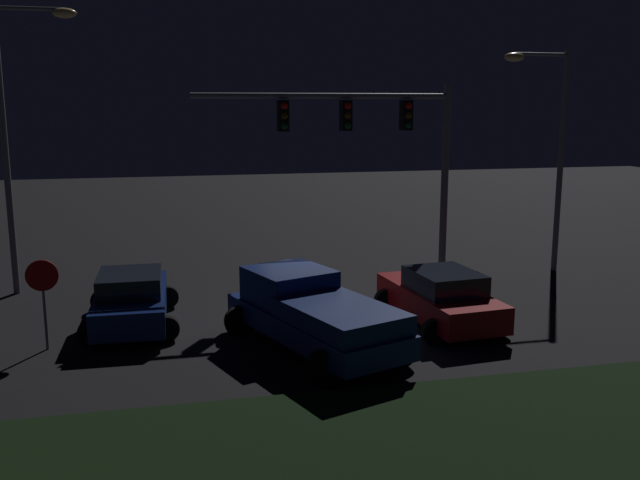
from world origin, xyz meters
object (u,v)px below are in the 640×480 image
at_px(car_sedan_far, 440,297).
at_px(traffic_signal_gantry, 375,134).
at_px(pickup_truck, 311,309).
at_px(stop_sign, 43,287).
at_px(car_sedan, 131,299).
at_px(street_lamp_right, 550,134).
at_px(street_lamp_left, 18,118).

height_order(car_sedan_far, traffic_signal_gantry, traffic_signal_gantry).
xyz_separation_m(pickup_truck, car_sedan_far, (3.83, 1.16, -0.26)).
bearing_deg(traffic_signal_gantry, stop_sign, -155.91).
distance_m(car_sedan, car_sedan_far, 8.29).
xyz_separation_m(car_sedan_far, traffic_signal_gantry, (-0.49, 4.53, 4.16)).
distance_m(car_sedan_far, traffic_signal_gantry, 6.17).
distance_m(car_sedan_far, street_lamp_right, 8.70).
height_order(pickup_truck, stop_sign, stop_sign).
bearing_deg(car_sedan_far, street_lamp_left, 57.13).
bearing_deg(street_lamp_right, pickup_truck, -148.11).
bearing_deg(pickup_truck, street_lamp_right, -78.05).
distance_m(pickup_truck, street_lamp_right, 12.09).
distance_m(pickup_truck, traffic_signal_gantry, 7.66).
relative_size(pickup_truck, traffic_signal_gantry, 0.69).
bearing_deg(street_lamp_right, street_lamp_left, 176.63).
relative_size(car_sedan, street_lamp_left, 0.51).
distance_m(car_sedan, stop_sign, 2.57).
distance_m(street_lamp_left, stop_sign, 6.98).
bearing_deg(street_lamp_right, car_sedan_far, -140.34).
bearing_deg(pickup_truck, street_lamp_left, 26.69).
height_order(street_lamp_left, street_lamp_right, street_lamp_left).
distance_m(pickup_truck, stop_sign, 6.43).
height_order(car_sedan, street_lamp_right, street_lamp_right).
bearing_deg(car_sedan, car_sedan_far, -100.46).
height_order(traffic_signal_gantry, street_lamp_right, street_lamp_right).
bearing_deg(traffic_signal_gantry, car_sedan_far, -83.84).
bearing_deg(stop_sign, pickup_truck, -12.68).
distance_m(pickup_truck, car_sedan_far, 4.01).
relative_size(car_sedan, traffic_signal_gantry, 0.53).
xyz_separation_m(car_sedan_far, stop_sign, (-10.07, 0.25, 0.82)).
bearing_deg(stop_sign, street_lamp_left, 102.33).
height_order(car_sedan, street_lamp_left, street_lamp_left).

